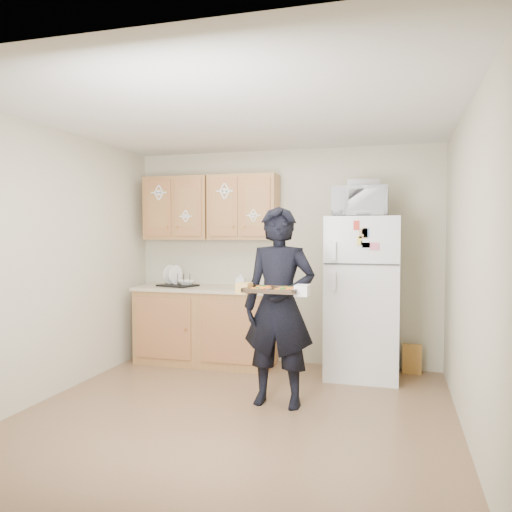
# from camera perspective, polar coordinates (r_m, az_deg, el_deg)

# --- Properties ---
(floor) EXTENTS (3.60, 3.60, 0.00)m
(floor) POSITION_cam_1_polar(r_m,az_deg,el_deg) (4.42, -2.27, -17.59)
(floor) COLOR brown
(floor) RESTS_ON ground
(ceiling) EXTENTS (3.60, 3.60, 0.00)m
(ceiling) POSITION_cam_1_polar(r_m,az_deg,el_deg) (4.26, -2.34, 15.81)
(ceiling) COLOR silver
(ceiling) RESTS_ON wall_back
(wall_back) EXTENTS (3.60, 0.04, 2.50)m
(wall_back) POSITION_cam_1_polar(r_m,az_deg,el_deg) (5.89, 3.12, -0.07)
(wall_back) COLOR #BBB398
(wall_back) RESTS_ON floor
(wall_front) EXTENTS (3.60, 0.04, 2.50)m
(wall_front) POSITION_cam_1_polar(r_m,az_deg,el_deg) (2.52, -15.14, -3.86)
(wall_front) COLOR #BBB398
(wall_front) RESTS_ON floor
(wall_left) EXTENTS (0.04, 3.60, 2.50)m
(wall_left) POSITION_cam_1_polar(r_m,az_deg,el_deg) (5.02, -22.26, -0.75)
(wall_left) COLOR #BBB398
(wall_left) RESTS_ON floor
(wall_right) EXTENTS (0.04, 3.60, 2.50)m
(wall_right) POSITION_cam_1_polar(r_m,az_deg,el_deg) (3.99, 23.12, -1.60)
(wall_right) COLOR #BBB398
(wall_right) RESTS_ON floor
(refrigerator) EXTENTS (0.75, 0.70, 1.70)m
(refrigerator) POSITION_cam_1_polar(r_m,az_deg,el_deg) (5.43, 12.11, -4.60)
(refrigerator) COLOR silver
(refrigerator) RESTS_ON floor
(base_cabinet) EXTENTS (1.60, 0.60, 0.86)m
(base_cabinet) POSITION_cam_1_polar(r_m,az_deg,el_deg) (5.93, -5.70, -8.04)
(base_cabinet) COLOR brown
(base_cabinet) RESTS_ON floor
(countertop) EXTENTS (1.64, 0.64, 0.04)m
(countertop) POSITION_cam_1_polar(r_m,az_deg,el_deg) (5.87, -5.72, -3.72)
(countertop) COLOR #B5A98B
(countertop) RESTS_ON base_cabinet
(upper_cab_left) EXTENTS (0.80, 0.33, 0.75)m
(upper_cab_left) POSITION_cam_1_polar(r_m,az_deg,el_deg) (6.12, -8.80, 5.39)
(upper_cab_left) COLOR brown
(upper_cab_left) RESTS_ON wall_back
(upper_cab_right) EXTENTS (0.80, 0.33, 0.75)m
(upper_cab_right) POSITION_cam_1_polar(r_m,az_deg,el_deg) (5.83, -1.41, 5.56)
(upper_cab_right) COLOR brown
(upper_cab_right) RESTS_ON wall_back
(cereal_box) EXTENTS (0.20, 0.07, 0.32)m
(cereal_box) POSITION_cam_1_polar(r_m,az_deg,el_deg) (5.78, 17.39, -11.17)
(cereal_box) COLOR gold
(cereal_box) RESTS_ON floor
(person) EXTENTS (0.66, 0.45, 1.76)m
(person) POSITION_cam_1_polar(r_m,az_deg,el_deg) (4.43, 2.66, -5.78)
(person) COLOR black
(person) RESTS_ON floor
(baking_tray) EXTENTS (0.45, 0.34, 0.04)m
(baking_tray) POSITION_cam_1_polar(r_m,az_deg,el_deg) (4.11, 1.91, -3.96)
(baking_tray) COLOR black
(baking_tray) RESTS_ON person
(pizza_front_left) EXTENTS (0.15, 0.15, 0.02)m
(pizza_front_left) POSITION_cam_1_polar(r_m,az_deg,el_deg) (4.07, 0.23, -3.79)
(pizza_front_left) COLOR orange
(pizza_front_left) RESTS_ON baking_tray
(pizza_front_right) EXTENTS (0.15, 0.15, 0.02)m
(pizza_front_right) POSITION_cam_1_polar(r_m,az_deg,el_deg) (4.01, 3.02, -3.89)
(pizza_front_right) COLOR orange
(pizza_front_right) RESTS_ON baking_tray
(pizza_back_left) EXTENTS (0.15, 0.15, 0.02)m
(pizza_back_left) POSITION_cam_1_polar(r_m,az_deg,el_deg) (4.21, 0.85, -3.57)
(pizza_back_left) COLOR orange
(pizza_back_left) RESTS_ON baking_tray
(pizza_back_right) EXTENTS (0.15, 0.15, 0.02)m
(pizza_back_right) POSITION_cam_1_polar(r_m,az_deg,el_deg) (4.16, 3.56, -3.66)
(pizza_back_right) COLOR orange
(pizza_back_right) RESTS_ON baking_tray
(microwave) EXTENTS (0.57, 0.39, 0.31)m
(microwave) POSITION_cam_1_polar(r_m,az_deg,el_deg) (5.35, 11.84, 6.10)
(microwave) COLOR silver
(microwave) RESTS_ON refrigerator
(foil_pan) EXTENTS (0.35, 0.27, 0.07)m
(foil_pan) POSITION_cam_1_polar(r_m,az_deg,el_deg) (5.39, 12.10, 8.11)
(foil_pan) COLOR #BBBBC2
(foil_pan) RESTS_ON microwave
(dish_rack) EXTENTS (0.49, 0.42, 0.17)m
(dish_rack) POSITION_cam_1_polar(r_m,az_deg,el_deg) (5.97, -8.93, -2.64)
(dish_rack) COLOR black
(dish_rack) RESTS_ON countertop
(bowl) EXTENTS (0.27, 0.27, 0.05)m
(bowl) POSITION_cam_1_polar(r_m,az_deg,el_deg) (5.92, -7.93, -3.02)
(bowl) COLOR silver
(bowl) RESTS_ON dish_rack
(soap_bottle) EXTENTS (0.10, 0.10, 0.20)m
(soap_bottle) POSITION_cam_1_polar(r_m,az_deg,el_deg) (5.57, -1.77, -2.80)
(soap_bottle) COLOR silver
(soap_bottle) RESTS_ON countertop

